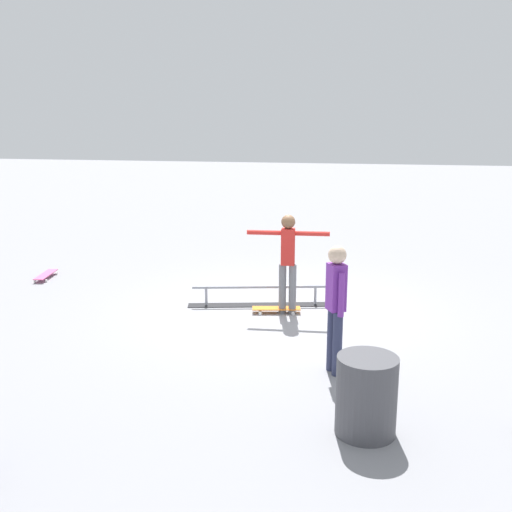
{
  "coord_description": "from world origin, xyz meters",
  "views": [
    {
      "loc": [
        -1.22,
        9.59,
        3.28
      ],
      "look_at": [
        0.39,
        0.24,
        1.0
      ],
      "focal_mm": 42.27,
      "sensor_mm": 36.0,
      "label": 1
    }
  ],
  "objects": [
    {
      "name": "bystander_purple_shirt",
      "position": [
        -0.98,
        2.31,
        0.95
      ],
      "size": [
        0.27,
        0.37,
        1.68
      ],
      "rotation": [
        0.0,
        0.0,
        5.19
      ],
      "color": "#2D3351",
      "rests_on": "ground_plane"
    },
    {
      "name": "trash_bin",
      "position": [
        -1.38,
        3.77,
        0.42
      ],
      "size": [
        0.63,
        0.63,
        0.85
      ],
      "primitive_type": "cylinder",
      "color": "#47474C",
      "rests_on": "ground_plane"
    },
    {
      "name": "loose_skateboard_pink",
      "position": [
        4.96,
        -1.24,
        0.07
      ],
      "size": [
        0.33,
        0.82,
        0.09
      ],
      "rotation": [
        0.0,
        0.0,
        4.84
      ],
      "color": "#E05993",
      "rests_on": "ground_plane"
    },
    {
      "name": "ground_plane",
      "position": [
        0.0,
        0.0,
        0.0
      ],
      "size": [
        60.0,
        60.0,
        0.0
      ],
      "primitive_type": "plane",
      "color": "gray"
    },
    {
      "name": "grind_rail",
      "position": [
        0.39,
        -0.26,
        0.15
      ],
      "size": [
        2.52,
        0.74,
        0.36
      ],
      "rotation": [
        0.0,
        0.0,
        0.2
      ],
      "color": "black",
      "rests_on": "ground_plane"
    },
    {
      "name": "skateboard_main",
      "position": [
        0.07,
        0.1,
        0.07
      ],
      "size": [
        0.82,
        0.36,
        0.09
      ],
      "rotation": [
        0.0,
        0.0,
        0.17
      ],
      "color": "orange",
      "rests_on": "ground_plane"
    },
    {
      "name": "skater_main",
      "position": [
        -0.11,
        0.09,
        0.97
      ],
      "size": [
        1.34,
        0.23,
        1.67
      ],
      "rotation": [
        0.0,
        0.0,
        0.05
      ],
      "color": "slate",
      "rests_on": "ground_plane"
    }
  ]
}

